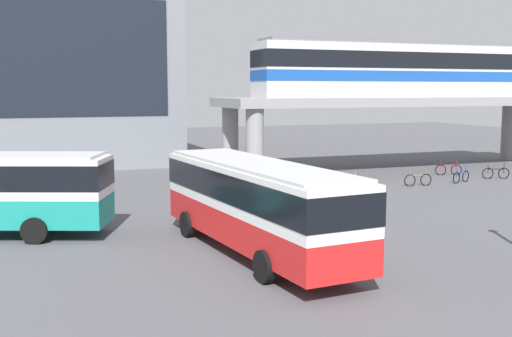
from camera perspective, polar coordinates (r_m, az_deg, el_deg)
name	(u,v)px	position (r m, az deg, el deg)	size (l,w,h in m)	color
ground_plane	(186,199)	(33.39, -6.29, -2.72)	(120.00, 120.00, 0.00)	#515156
elevated_platform	(400,108)	(46.04, 12.88, 5.33)	(26.21, 6.28, 5.14)	gray
train	(399,69)	(45.94, 12.77, 8.74)	(21.21, 2.96, 3.84)	silver
bus_main	(256,198)	(21.81, 0.00, -2.65)	(3.57, 11.23, 3.22)	red
bicycle_blue	(461,177)	(40.83, 17.99, -0.71)	(1.70, 0.69, 1.04)	black
bicycle_orange	(349,183)	(36.63, 8.37, -1.31)	(1.74, 0.55, 1.04)	black
bicycle_brown	(418,180)	(38.72, 14.38, -1.00)	(1.79, 0.25, 1.04)	black
bicycle_green	(319,180)	(37.51, 5.73, -1.07)	(1.70, 0.67, 1.04)	black
bicycle_black	(496,173)	(43.35, 20.79, -0.39)	(1.73, 0.58, 1.04)	black
bicycle_red	(448,170)	(44.15, 16.95, -0.11)	(1.70, 0.66, 1.04)	black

